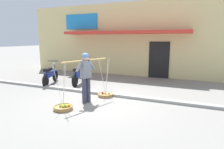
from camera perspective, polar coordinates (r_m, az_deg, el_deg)
The scene contains 8 objects.
ground_plane at distance 6.80m, azimuth -3.89°, elevation -7.78°, with size 90.00×90.00×0.00m, color gray.
sidewalk_curb at distance 7.39m, azimuth -1.46°, elevation -5.84°, with size 20.00×0.24×0.10m, color gray.
fruit_vendor at distance 6.40m, azimuth -7.86°, elevation 0.05°, with size 0.67×1.77×1.70m.
fruit_basket_left_side at distance 6.11m, azimuth -14.43°, elevation -9.48°, with size 0.59×0.59×1.45m.
fruit_basket_right_side at distance 7.23m, azimuth -1.96°, elevation -6.00°, with size 0.59×0.59×1.45m.
motorcycle_nearest_shop at distance 9.53m, azimuth -18.04°, elevation -0.11°, with size 0.75×1.74×1.09m.
motorcycle_second_in_row at distance 9.25m, azimuth -9.71°, elevation -0.05°, with size 0.57×1.80×1.09m.
storefront_building at distance 13.60m, azimuth 7.52°, elevation 10.37°, with size 13.00×6.00×4.20m.
Camera 1 is at (2.90, -5.76, 2.15)m, focal length 30.46 mm.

